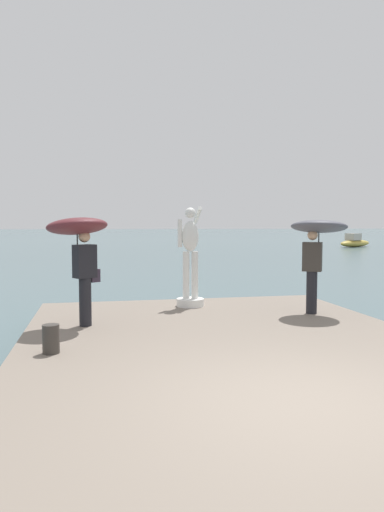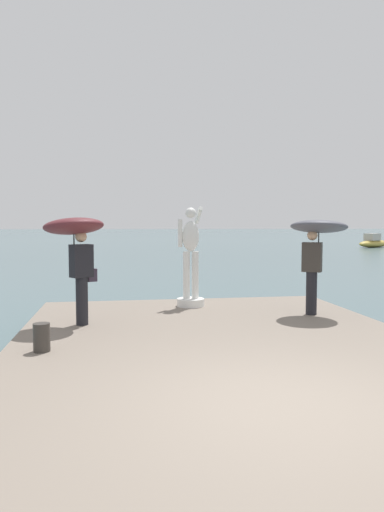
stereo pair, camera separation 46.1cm
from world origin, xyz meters
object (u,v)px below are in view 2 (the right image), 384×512
onlooker_left (76,239)px  onlooker_right (317,238)px  mooring_bollard (42,337)px  boat_near (374,242)px  statue_white_figure (191,264)px

onlooker_left → onlooker_right: onlooker_left is taller
mooring_bollard → boat_near: bearing=54.3°
boat_near → mooring_bollard: bearing=-125.7°
onlooker_left → mooring_bollard: (-0.36, -1.77, -1.38)m
statue_white_figure → onlooker_right: bearing=-30.2°
onlooker_left → onlooker_right: 4.76m
mooring_bollard → onlooker_left: bearing=78.7°
onlooker_left → boat_near: onlooker_left is taller
onlooker_left → boat_near: size_ratio=0.41×
onlooker_right → mooring_bollard: bearing=-157.9°
statue_white_figure → boat_near: (23.38, 32.91, -0.87)m
mooring_bollard → boat_near: size_ratio=0.08×
onlooker_left → onlooker_right: (4.75, 0.30, -0.01)m
statue_white_figure → onlooker_right: 2.82m
onlooker_left → mooring_bollard: bearing=-101.3°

